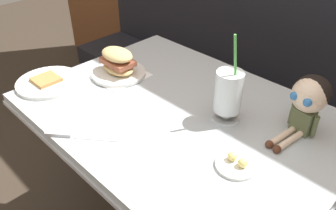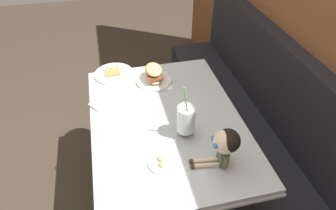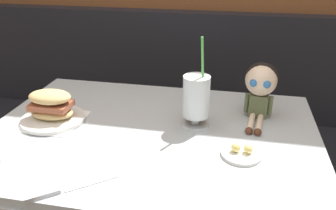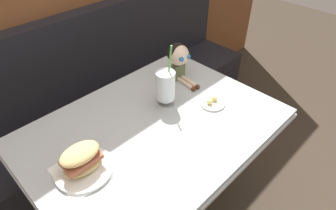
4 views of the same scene
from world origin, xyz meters
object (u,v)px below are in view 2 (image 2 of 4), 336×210
Objects in this scene: milkshake_glass at (186,120)px; sandwich_plate at (154,76)px; butter_saucer at (161,163)px; toast_plate at (114,74)px; butter_knife at (98,110)px; seated_doll at (225,144)px.

sandwich_plate is at bearing -172.39° from milkshake_glass.
sandwich_plate is 0.66m from butter_saucer.
toast_plate is 0.28m from sandwich_plate.
butter_saucer is (0.65, -0.09, -0.04)m from sandwich_plate.
butter_knife is at bearing -124.84° from milkshake_glass.
seated_doll reaches higher than toast_plate.
seated_doll is (0.70, 0.18, 0.08)m from sandwich_plate.
sandwich_plate is at bearing -165.44° from seated_doll.
toast_plate is 1.12× the size of seated_doll.
butter_saucer is at bearing -8.05° from sandwich_plate.
milkshake_glass is 0.24m from seated_doll.
milkshake_glass reaches higher than sandwich_plate.
toast_plate is 2.08× the size of butter_saucer.
butter_saucer is (0.79, 0.15, 0.00)m from toast_plate.
toast_plate is 0.81m from butter_saucer.
butter_saucer is 0.52m from butter_knife.
milkshake_glass is at bearing 25.70° from toast_plate.
milkshake_glass is at bearing 7.61° from sandwich_plate.
toast_plate is 0.79× the size of milkshake_glass.
seated_doll is (0.51, 0.54, 0.12)m from butter_knife.
milkshake_glass is at bearing 55.16° from butter_knife.
seated_doll is (0.05, 0.28, 0.12)m from butter_saucer.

